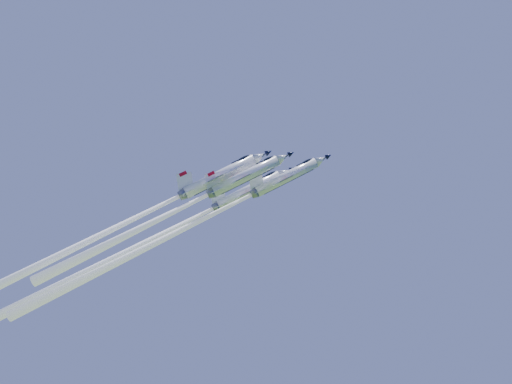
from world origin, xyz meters
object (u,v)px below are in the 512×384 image
at_px(jet_left, 150,240).
at_px(jet_right, 175,211).
at_px(jet_slot, 98,236).
at_px(jet_lead, 185,228).

relative_size(jet_left, jet_right, 1.35).
relative_size(jet_right, jet_slot, 0.68).
bearing_deg(jet_slot, jet_lead, 100.16).
distance_m(jet_left, jet_slot, 12.56).
bearing_deg(jet_slot, jet_right, 73.82).
bearing_deg(jet_right, jet_left, -160.93).
distance_m(jet_left, jet_right, 14.37).
distance_m(jet_lead, jet_left, 9.57).
height_order(jet_left, jet_right, jet_left).
xyz_separation_m(jet_left, jet_slot, (-1.79, -12.40, -0.84)).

